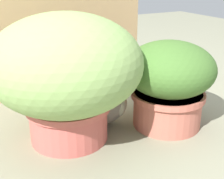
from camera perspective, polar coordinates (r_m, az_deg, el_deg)
ground_plane at (r=1.27m, az=-5.02°, el=-9.29°), size 6.00×6.00×0.00m
cardboard_backdrop at (r=1.63m, az=-14.72°, el=13.63°), size 1.24×0.03×0.89m
grass_planter at (r=1.18m, az=-8.44°, el=3.50°), size 0.58×0.58×0.51m
leafy_planter at (r=1.33m, az=10.44°, el=1.56°), size 0.38×0.38×0.37m
cat at (r=1.34m, az=-2.18°, el=-1.67°), size 0.33×0.31×0.32m
mushroom_ornament_red at (r=1.19m, az=-8.58°, el=-7.09°), size 0.11×0.11×0.12m
mushroom_ornament_pink at (r=1.17m, az=-9.39°, el=-8.35°), size 0.07×0.07×0.10m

